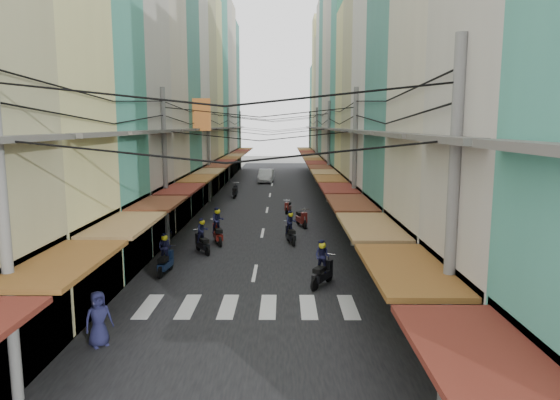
{
  "coord_description": "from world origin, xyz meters",
  "views": [
    {
      "loc": [
        1.24,
        -22.67,
        6.31
      ],
      "look_at": [
        1.03,
        5.34,
        2.08
      ],
      "focal_mm": 32.0,
      "sensor_mm": 36.0,
      "label": 1
    }
  ],
  "objects_px": {
    "bicycle": "(387,247)",
    "traffic_sign": "(394,241)",
    "white_car": "(266,182)",
    "market_umbrella": "(418,239)"
  },
  "relations": [
    {
      "from": "bicycle",
      "to": "traffic_sign",
      "type": "xyz_separation_m",
      "value": [
        -1.54,
        -8.37,
        2.29
      ]
    },
    {
      "from": "white_car",
      "to": "bicycle",
      "type": "bearing_deg",
      "value": -73.29
    },
    {
      "from": "white_car",
      "to": "traffic_sign",
      "type": "relative_size",
      "value": 1.63
    },
    {
      "from": "market_umbrella",
      "to": "traffic_sign",
      "type": "relative_size",
      "value": 0.72
    },
    {
      "from": "bicycle",
      "to": "market_umbrella",
      "type": "relative_size",
      "value": 0.75
    },
    {
      "from": "market_umbrella",
      "to": "traffic_sign",
      "type": "bearing_deg",
      "value": -125.69
    },
    {
      "from": "white_car",
      "to": "traffic_sign",
      "type": "distance_m",
      "value": 38.53
    },
    {
      "from": "market_umbrella",
      "to": "white_car",
      "type": "bearing_deg",
      "value": 101.16
    },
    {
      "from": "white_car",
      "to": "bicycle",
      "type": "relative_size",
      "value": 3.03
    },
    {
      "from": "white_car",
      "to": "traffic_sign",
      "type": "xyz_separation_m",
      "value": [
        5.81,
        -38.02,
        2.29
      ]
    }
  ]
}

